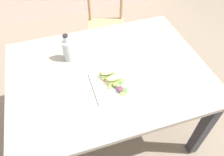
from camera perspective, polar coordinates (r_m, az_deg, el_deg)
The scene contains 10 objects.
ground_plane at distance 2.01m, azimuth -0.23°, elevation -15.55°, with size 8.58×8.58×0.00m, color #7A6B5B.
dining_table at distance 1.55m, azimuth -0.91°, elevation -0.82°, with size 1.34×1.00×0.74m.
chair_wooden_far at distance 2.38m, azimuth -1.43°, elevation 13.50°, with size 0.48×0.48×0.87m.
plate_lunch at distance 1.38m, azimuth 0.51°, elevation -1.59°, with size 0.27×0.27×0.01m, color white.
sandwich_half_front at distance 1.36m, azimuth 0.44°, elevation -0.30°, with size 0.10×0.07×0.06m.
sandwich_half_back at distance 1.40m, azimuth -1.32°, elevation 1.19°, with size 0.10×0.07×0.06m.
salad_mixed_greens at distance 1.35m, azimuth 1.57°, elevation -1.98°, with size 0.13×0.15×0.03m.
napkin_folded at distance 1.36m, azimuth -9.47°, elevation -3.90°, with size 0.09×0.22×0.00m, color white.
fork_on_napkin at distance 1.36m, azimuth -9.67°, elevation -3.27°, with size 0.03×0.19×0.00m.
bottle_cold_brew at distance 1.53m, azimuth -11.53°, elevation 7.00°, with size 0.07×0.07×0.21m.
Camera 1 is at (-0.26, -0.85, 1.80)m, focal length 34.60 mm.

